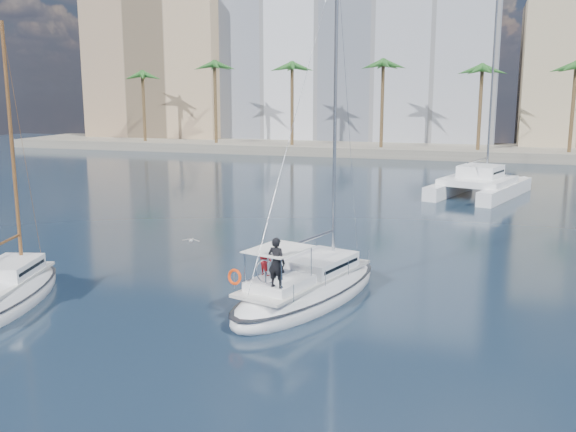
% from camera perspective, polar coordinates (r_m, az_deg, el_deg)
% --- Properties ---
extents(ground, '(160.00, 160.00, 0.00)m').
position_cam_1_polar(ground, '(28.81, 0.44, -6.29)').
color(ground, black).
rests_on(ground, ground).
extents(quay, '(120.00, 14.00, 1.20)m').
position_cam_1_polar(quay, '(88.05, 11.96, 5.75)').
color(quay, gray).
rests_on(quay, ground).
extents(building_modern, '(42.00, 16.00, 28.00)m').
position_cam_1_polar(building_modern, '(101.43, 5.96, 14.20)').
color(building_modern, white).
rests_on(building_modern, ground).
extents(building_tan_left, '(22.00, 14.00, 22.00)m').
position_cam_1_polar(building_tan_left, '(107.60, -10.77, 12.30)').
color(building_tan_left, tan).
rests_on(building_tan_left, ground).
extents(palm_left, '(3.60, 3.60, 12.30)m').
position_cam_1_polar(palm_left, '(93.26, -9.80, 12.08)').
color(palm_left, brown).
rests_on(palm_left, ground).
extents(palm_centre, '(3.60, 3.60, 12.30)m').
position_cam_1_polar(palm_centre, '(83.71, 11.97, 12.11)').
color(palm_centre, brown).
rests_on(palm_centre, ground).
extents(main_sloop, '(5.83, 10.32, 14.61)m').
position_cam_1_polar(main_sloop, '(26.80, 1.78, -6.55)').
color(main_sloop, white).
rests_on(main_sloop, ground).
extents(small_sloop, '(4.66, 8.78, 12.04)m').
position_cam_1_polar(small_sloop, '(28.64, -23.87, -6.49)').
color(small_sloop, white).
rests_on(small_sloop, ground).
extents(catamaran, '(8.56, 12.09, 16.09)m').
position_cam_1_polar(catamaran, '(55.17, 16.64, 2.90)').
color(catamaran, white).
rests_on(catamaran, ground).
extents(seagull, '(0.99, 0.42, 0.18)m').
position_cam_1_polar(seagull, '(34.17, -8.59, -2.15)').
color(seagull, silver).
rests_on(seagull, ground).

